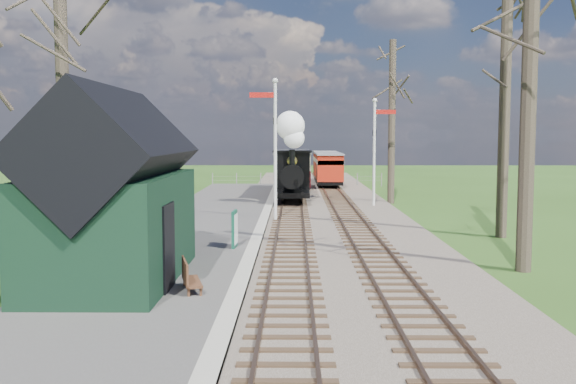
{
  "coord_description": "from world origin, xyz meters",
  "views": [
    {
      "loc": [
        0.14,
        -11.64,
        3.76
      ],
      "look_at": [
        -0.12,
        12.96,
        1.6
      ],
      "focal_mm": 40.0,
      "sensor_mm": 36.0,
      "label": 1
    }
  ],
  "objects_px": {
    "semaphore_near": "(274,139)",
    "coach": "(293,169)",
    "locomotive": "(292,164)",
    "red_carriage_a": "(329,169)",
    "station_shed": "(115,197)",
    "semaphore_far": "(376,144)",
    "person": "(165,245)",
    "red_carriage_b": "(325,165)",
    "sign_board": "(235,229)",
    "bench": "(188,276)"
  },
  "relations": [
    {
      "from": "semaphore_near",
      "to": "coach",
      "type": "bearing_deg",
      "value": 86.67
    },
    {
      "from": "locomotive",
      "to": "red_carriage_a",
      "type": "xyz_separation_m",
      "value": [
        2.61,
        11.21,
        -0.82
      ]
    },
    {
      "from": "station_shed",
      "to": "semaphore_far",
      "type": "xyz_separation_m",
      "value": [
        8.67,
        18.0,
        1.08
      ]
    },
    {
      "from": "semaphore_far",
      "to": "coach",
      "type": "bearing_deg",
      "value": 121.25
    },
    {
      "from": "semaphore_far",
      "to": "person",
      "type": "height_order",
      "value": "semaphore_far"
    },
    {
      "from": "semaphore_near",
      "to": "semaphore_far",
      "type": "height_order",
      "value": "semaphore_near"
    },
    {
      "from": "coach",
      "to": "red_carriage_b",
      "type": "distance_m",
      "value": 10.96
    },
    {
      "from": "locomotive",
      "to": "red_carriage_a",
      "type": "relative_size",
      "value": 1.03
    },
    {
      "from": "station_shed",
      "to": "red_carriage_b",
      "type": "height_order",
      "value": "station_shed"
    },
    {
      "from": "locomotive",
      "to": "sign_board",
      "type": "relative_size",
      "value": 4.11
    },
    {
      "from": "coach",
      "to": "person",
      "type": "distance_m",
      "value": 24.55
    },
    {
      "from": "sign_board",
      "to": "semaphore_far",
      "type": "bearing_deg",
      "value": 65.22
    },
    {
      "from": "semaphore_far",
      "to": "red_carriage_b",
      "type": "distance_m",
      "value": 18.04
    },
    {
      "from": "locomotive",
      "to": "semaphore_far",
      "type": "bearing_deg",
      "value": -14.55
    },
    {
      "from": "semaphore_far",
      "to": "coach",
      "type": "distance_m",
      "value": 8.61
    },
    {
      "from": "red_carriage_a",
      "to": "bench",
      "type": "bearing_deg",
      "value": -98.87
    },
    {
      "from": "semaphore_far",
      "to": "bench",
      "type": "relative_size",
      "value": 4.38
    },
    {
      "from": "semaphore_far",
      "to": "red_carriage_b",
      "type": "bearing_deg",
      "value": 95.68
    },
    {
      "from": "semaphore_far",
      "to": "coach",
      "type": "xyz_separation_m",
      "value": [
        -4.37,
        7.21,
        -1.73
      ]
    },
    {
      "from": "locomotive",
      "to": "person",
      "type": "height_order",
      "value": "locomotive"
    },
    {
      "from": "sign_board",
      "to": "locomotive",
      "type": "bearing_deg",
      "value": 83.03
    },
    {
      "from": "locomotive",
      "to": "red_carriage_b",
      "type": "bearing_deg",
      "value": 81.12
    },
    {
      "from": "bench",
      "to": "person",
      "type": "relative_size",
      "value": 0.93
    },
    {
      "from": "semaphore_far",
      "to": "sign_board",
      "type": "xyz_separation_m",
      "value": [
        -6.16,
        -13.34,
        -2.56
      ]
    },
    {
      "from": "bench",
      "to": "red_carriage_b",
      "type": "bearing_deg",
      "value": 82.44
    },
    {
      "from": "coach",
      "to": "sign_board",
      "type": "bearing_deg",
      "value": -94.96
    },
    {
      "from": "sign_board",
      "to": "bench",
      "type": "height_order",
      "value": "sign_board"
    },
    {
      "from": "semaphore_far",
      "to": "sign_board",
      "type": "distance_m",
      "value": 14.91
    },
    {
      "from": "locomotive",
      "to": "red_carriage_a",
      "type": "distance_m",
      "value": 11.54
    },
    {
      "from": "bench",
      "to": "coach",
      "type": "bearing_deg",
      "value": 84.99
    },
    {
      "from": "sign_board",
      "to": "person",
      "type": "relative_size",
      "value": 0.83
    },
    {
      "from": "sign_board",
      "to": "semaphore_near",
      "type": "bearing_deg",
      "value": 82.14
    },
    {
      "from": "station_shed",
      "to": "red_carriage_a",
      "type": "relative_size",
      "value": 1.34
    },
    {
      "from": "red_carriage_a",
      "to": "sign_board",
      "type": "xyz_separation_m",
      "value": [
        -4.38,
        -25.68,
        -0.61
      ]
    },
    {
      "from": "sign_board",
      "to": "red_carriage_b",
      "type": "bearing_deg",
      "value": 82.0
    },
    {
      "from": "sign_board",
      "to": "person",
      "type": "height_order",
      "value": "person"
    },
    {
      "from": "coach",
      "to": "person",
      "type": "bearing_deg",
      "value": -97.6
    },
    {
      "from": "station_shed",
      "to": "sign_board",
      "type": "xyz_separation_m",
      "value": [
        2.52,
        4.66,
        -1.48
      ]
    },
    {
      "from": "semaphore_far",
      "to": "red_carriage_a",
      "type": "xyz_separation_m",
      "value": [
        -1.77,
        12.35,
        -1.96
      ]
    },
    {
      "from": "red_carriage_b",
      "to": "sign_board",
      "type": "xyz_separation_m",
      "value": [
        -4.38,
        -31.18,
        -0.61
      ]
    },
    {
      "from": "red_carriage_b",
      "to": "bench",
      "type": "xyz_separation_m",
      "value": [
        -4.91,
        -36.99,
        -0.86
      ]
    },
    {
      "from": "red_carriage_b",
      "to": "bench",
      "type": "height_order",
      "value": "red_carriage_b"
    },
    {
      "from": "semaphore_near",
      "to": "red_carriage_a",
      "type": "bearing_deg",
      "value": 79.59
    },
    {
      "from": "red_carriage_b",
      "to": "semaphore_near",
      "type": "bearing_deg",
      "value": -98.04
    },
    {
      "from": "red_carriage_b",
      "to": "sign_board",
      "type": "relative_size",
      "value": 3.99
    },
    {
      "from": "station_shed",
      "to": "semaphore_near",
      "type": "height_order",
      "value": "semaphore_near"
    },
    {
      "from": "person",
      "to": "sign_board",
      "type": "bearing_deg",
      "value": -16.96
    },
    {
      "from": "station_shed",
      "to": "coach",
      "type": "height_order",
      "value": "station_shed"
    },
    {
      "from": "locomotive",
      "to": "coach",
      "type": "distance_m",
      "value": 6.1
    },
    {
      "from": "red_carriage_a",
      "to": "red_carriage_b",
      "type": "height_order",
      "value": "same"
    }
  ]
}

